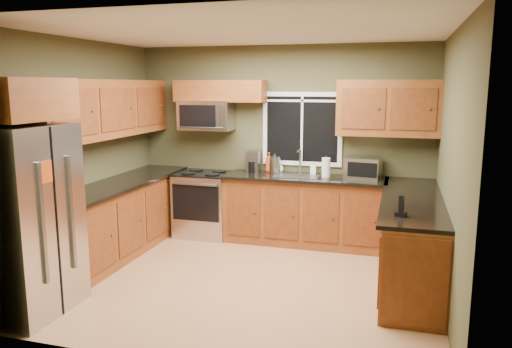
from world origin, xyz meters
The scene contains 29 objects.
floor centered at (0.00, 0.00, 0.00)m, with size 4.20×4.20×0.00m, color #AC774B.
ceiling centered at (0.00, 0.00, 2.70)m, with size 4.20×4.20×0.00m, color white.
back_wall centered at (0.00, 1.80, 1.35)m, with size 4.20×4.20×0.00m, color #464328.
front_wall centered at (0.00, -1.80, 1.35)m, with size 4.20×4.20×0.00m, color #464328.
left_wall centered at (-2.10, 0.00, 1.35)m, with size 3.60×3.60×0.00m, color #464328.
right_wall centered at (2.10, 0.00, 1.35)m, with size 3.60×3.60×0.00m, color #464328.
window centered at (0.30, 1.78, 1.55)m, with size 1.12×0.03×1.02m.
base_cabinets_left centered at (-1.80, 0.48, 0.45)m, with size 0.60×2.65×0.90m, color brown.
countertop_left centered at (-1.78, 0.48, 0.92)m, with size 0.65×2.65×0.04m, color black.
base_cabinets_back centered at (0.42, 1.50, 0.45)m, with size 2.17×0.60×0.90m, color brown.
countertop_back centered at (0.42, 1.48, 0.92)m, with size 2.17×0.65×0.04m, color black.
base_cabinets_peninsula centered at (1.80, 0.54, 0.45)m, with size 0.60×2.52×0.90m.
countertop_peninsula centered at (1.78, 0.55, 0.92)m, with size 0.65×2.50×0.04m, color black.
upper_cabinets_left centered at (-1.94, 0.48, 1.86)m, with size 0.33×2.65×0.72m, color brown.
upper_cabinets_back_left centered at (-0.85, 1.64, 2.07)m, with size 1.30×0.33×0.30m, color brown.
upper_cabinets_back_right centered at (1.45, 1.64, 1.86)m, with size 1.30×0.33×0.72m, color brown.
upper_cabinet_over_fridge centered at (-1.74, -1.30, 2.03)m, with size 0.72×0.90×0.38m, color brown.
refrigerator centered at (-1.74, -1.30, 0.90)m, with size 0.74×0.90×1.80m.
range centered at (-1.05, 1.47, 0.47)m, with size 0.76×0.69×0.94m.
microwave centered at (-1.05, 1.61, 1.73)m, with size 0.76×0.41×0.42m.
sink centered at (0.30, 1.49, 0.95)m, with size 0.60×0.42×0.36m.
toaster_oven centered at (1.17, 1.57, 1.08)m, with size 0.49×0.40×0.28m.
coffee_maker centered at (-0.36, 1.64, 1.08)m, with size 0.19×0.25×0.29m.
kettle centered at (-0.05, 1.65, 1.07)m, with size 0.21×0.21×0.28m.
paper_towel_roll centered at (0.68, 1.52, 1.07)m, with size 0.11×0.11×0.29m.
soap_bottle_a centered at (-0.15, 1.70, 1.08)m, with size 0.11×0.11×0.28m, color #C54312.
soap_bottle_b centered at (0.48, 1.70, 1.03)m, with size 0.08×0.08×0.17m, color white.
soap_bottle_c centered at (0.00, 1.70, 1.02)m, with size 0.12×0.12×0.15m, color white.
cordless_phone centered at (1.66, -0.31, 1.00)m, with size 0.12×0.12×0.20m.
Camera 1 is at (1.62, -5.04, 2.16)m, focal length 35.00 mm.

